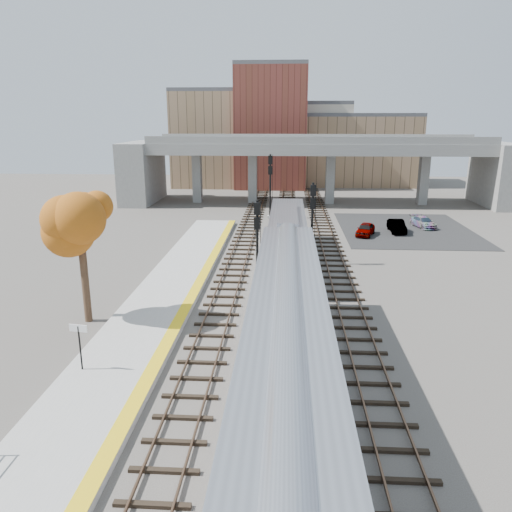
% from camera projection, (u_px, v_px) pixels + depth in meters
% --- Properties ---
extents(ground, '(160.00, 160.00, 0.00)m').
position_uv_depth(ground, '(269.00, 331.00, 28.67)').
color(ground, '#47423D').
rests_on(ground, ground).
extents(platform, '(4.50, 60.00, 0.35)m').
position_uv_depth(platform, '(145.00, 325.00, 29.05)').
color(platform, '#9E9E99').
rests_on(platform, ground).
extents(yellow_strip, '(0.70, 60.00, 0.01)m').
position_uv_depth(yellow_strip, '(177.00, 323.00, 28.89)').
color(yellow_strip, yellow).
rests_on(yellow_strip, platform).
extents(tracks, '(10.70, 95.00, 0.25)m').
position_uv_depth(tracks, '(286.00, 268.00, 40.61)').
color(tracks, black).
rests_on(tracks, ground).
extents(overpass, '(54.00, 12.00, 9.50)m').
position_uv_depth(overpass, '(316.00, 162.00, 70.09)').
color(overpass, slate).
rests_on(overpass, ground).
extents(buildings_far, '(43.00, 21.00, 20.60)m').
position_uv_depth(buildings_far, '(290.00, 140.00, 90.49)').
color(buildings_far, '#967657').
rests_on(buildings_far, ground).
extents(parking_lot, '(14.00, 18.00, 0.04)m').
position_uv_depth(parking_lot, '(405.00, 229.00, 54.76)').
color(parking_lot, black).
rests_on(parking_lot, ground).
extents(locomotive, '(3.02, 19.05, 4.10)m').
position_uv_depth(locomotive, '(287.00, 236.00, 41.73)').
color(locomotive, '#A8AAB2').
rests_on(locomotive, ground).
extents(coach, '(3.03, 25.00, 5.00)m').
position_uv_depth(coach, '(287.00, 354.00, 19.86)').
color(coach, '#A8AAB2').
rests_on(coach, ground).
extents(signal_mast_near, '(0.60, 0.64, 6.46)m').
position_uv_depth(signal_mast_near, '(257.00, 248.00, 34.63)').
color(signal_mast_near, '#9E9E99').
rests_on(signal_mast_near, ground).
extents(signal_mast_mid, '(0.60, 0.64, 6.83)m').
position_uv_depth(signal_mast_mid, '(312.00, 225.00, 40.77)').
color(signal_mast_mid, '#9E9E99').
rests_on(signal_mast_mid, ground).
extents(signal_mast_far, '(0.60, 0.64, 7.69)m').
position_uv_depth(signal_mast_far, '(270.00, 186.00, 59.82)').
color(signal_mast_far, '#9E9E99').
rests_on(signal_mast_far, ground).
extents(station_sign, '(0.90, 0.18, 2.27)m').
position_uv_depth(station_sign, '(79.00, 338.00, 23.22)').
color(station_sign, black).
rests_on(station_sign, platform).
extents(tree, '(3.60, 3.60, 8.37)m').
position_uv_depth(tree, '(79.00, 220.00, 28.50)').
color(tree, '#382619').
rests_on(tree, ground).
extents(car_a, '(2.71, 4.10, 1.30)m').
position_uv_depth(car_a, '(365.00, 229.00, 51.68)').
color(car_a, '#99999E').
rests_on(car_a, parking_lot).
extents(car_b, '(1.42, 4.07, 1.34)m').
position_uv_depth(car_b, '(397.00, 226.00, 53.05)').
color(car_b, '#99999E').
rests_on(car_b, parking_lot).
extents(car_c, '(2.58, 4.32, 1.17)m').
position_uv_depth(car_c, '(423.00, 222.00, 55.50)').
color(car_c, '#99999E').
rests_on(car_c, parking_lot).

